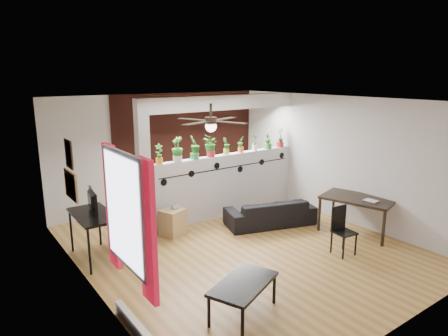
% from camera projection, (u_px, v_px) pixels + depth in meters
% --- Properties ---
extents(room_shell, '(6.30, 7.10, 2.90)m').
position_uv_depth(room_shell, '(240.00, 176.00, 6.89)').
color(room_shell, olive).
rests_on(room_shell, ground).
extents(partition_wall, '(3.60, 0.18, 1.35)m').
position_uv_depth(partition_wall, '(226.00, 185.00, 8.67)').
color(partition_wall, '#BCBCC1').
rests_on(partition_wall, ground).
extents(ceiling_header, '(3.60, 0.18, 0.30)m').
position_uv_depth(ceiling_header, '(226.00, 102.00, 8.26)').
color(ceiling_header, silver).
rests_on(ceiling_header, room_shell).
extents(pier_column, '(0.22, 0.20, 2.60)m').
position_uv_depth(pier_column, '(144.00, 169.00, 7.44)').
color(pier_column, '#BCBCC1').
rests_on(pier_column, ground).
extents(brick_panel, '(3.90, 0.05, 2.60)m').
position_uv_depth(brick_panel, '(191.00, 147.00, 9.69)').
color(brick_panel, maroon).
rests_on(brick_panel, ground).
extents(vine_decal, '(3.31, 0.01, 0.30)m').
position_uv_depth(vine_decal, '(229.00, 168.00, 8.50)').
color(vine_decal, black).
rests_on(vine_decal, partition_wall).
extents(window_assembly, '(0.09, 1.30, 1.55)m').
position_uv_depth(window_assembly, '(126.00, 214.00, 4.44)').
color(window_assembly, white).
rests_on(window_assembly, room_shell).
extents(baseboard_heater, '(0.08, 1.00, 0.18)m').
position_uv_depth(baseboard_heater, '(134.00, 326.00, 4.77)').
color(baseboard_heater, silver).
rests_on(baseboard_heater, ground).
extents(corkboard, '(0.03, 0.60, 0.45)m').
position_uv_depth(corkboard, '(71.00, 185.00, 6.16)').
color(corkboard, olive).
rests_on(corkboard, room_shell).
extents(framed_art, '(0.03, 0.34, 0.44)m').
position_uv_depth(framed_art, '(69.00, 154.00, 6.00)').
color(framed_art, '#8C7259').
rests_on(framed_art, room_shell).
extents(ceiling_fan, '(1.19, 1.19, 0.43)m').
position_uv_depth(ceiling_fan, '(211.00, 123.00, 5.96)').
color(ceiling_fan, black).
rests_on(ceiling_fan, room_shell).
extents(potted_plant_0, '(0.24, 0.21, 0.39)m').
position_uv_depth(potted_plant_0, '(159.00, 153.00, 7.57)').
color(potted_plant_0, orange).
rests_on(potted_plant_0, partition_wall).
extents(potted_plant_1, '(0.27, 0.31, 0.49)m').
position_uv_depth(potted_plant_1, '(177.00, 149.00, 7.78)').
color(potted_plant_1, silver).
rests_on(potted_plant_1, partition_wall).
extents(potted_plant_2, '(0.31, 0.28, 0.48)m').
position_uv_depth(potted_plant_2, '(194.00, 147.00, 8.01)').
color(potted_plant_2, '#2F8242').
rests_on(potted_plant_2, partition_wall).
extents(potted_plant_3, '(0.19, 0.24, 0.46)m').
position_uv_depth(potted_plant_3, '(211.00, 145.00, 8.24)').
color(potted_plant_3, red).
rests_on(potted_plant_3, partition_wall).
extents(potted_plant_4, '(0.20, 0.17, 0.36)m').
position_uv_depth(potted_plant_4, '(226.00, 146.00, 8.47)').
color(potted_plant_4, '#CEC648').
rests_on(potted_plant_4, partition_wall).
extents(potted_plant_5, '(0.18, 0.15, 0.36)m').
position_uv_depth(potted_plant_5, '(241.00, 144.00, 8.70)').
color(potted_plant_5, '#D36318').
rests_on(potted_plant_5, partition_wall).
extents(potted_plant_6, '(0.16, 0.19, 0.36)m').
position_uv_depth(potted_plant_6, '(255.00, 142.00, 8.92)').
color(potted_plant_6, white).
rests_on(potted_plant_6, partition_wall).
extents(potted_plant_7, '(0.33, 0.33, 0.48)m').
position_uv_depth(potted_plant_7, '(268.00, 138.00, 9.13)').
color(potted_plant_7, '#3C8B32').
rests_on(potted_plant_7, partition_wall).
extents(potted_plant_8, '(0.24, 0.28, 0.45)m').
position_uv_depth(potted_plant_8, '(280.00, 137.00, 9.36)').
color(potted_plant_8, '#B51D28').
rests_on(potted_plant_8, partition_wall).
extents(sofa, '(1.85, 1.17, 0.51)m').
position_uv_depth(sofa, '(270.00, 213.00, 8.18)').
color(sofa, black).
rests_on(sofa, ground).
extents(cube_shelf, '(0.52, 0.50, 0.51)m').
position_uv_depth(cube_shelf, '(173.00, 222.00, 7.64)').
color(cube_shelf, tan).
rests_on(cube_shelf, ground).
extents(cup, '(0.15, 0.15, 0.10)m').
position_uv_depth(cup, '(175.00, 206.00, 7.60)').
color(cup, gray).
rests_on(cup, cube_shelf).
extents(computer_desk, '(0.58, 1.10, 0.79)m').
position_uv_depth(computer_desk, '(93.00, 218.00, 6.55)').
color(computer_desk, black).
rests_on(computer_desk, ground).
extents(monitor, '(0.36, 0.11, 0.20)m').
position_uv_depth(monitor, '(90.00, 206.00, 6.63)').
color(monitor, black).
rests_on(monitor, computer_desk).
extents(office_chair, '(0.59, 0.59, 1.07)m').
position_uv_depth(office_chair, '(136.00, 221.00, 7.13)').
color(office_chair, black).
rests_on(office_chair, ground).
extents(dining_table, '(1.14, 1.48, 0.71)m').
position_uv_depth(dining_table, '(358.00, 201.00, 7.68)').
color(dining_table, black).
rests_on(dining_table, ground).
extents(book, '(0.20, 0.26, 0.02)m').
position_uv_depth(book, '(368.00, 202.00, 7.37)').
color(book, gray).
rests_on(book, dining_table).
extents(folding_chair, '(0.37, 0.37, 0.83)m').
position_uv_depth(folding_chair, '(341.00, 226.00, 6.83)').
color(folding_chair, black).
rests_on(folding_chair, ground).
extents(coffee_table, '(1.11, 0.89, 0.46)m').
position_uv_depth(coffee_table, '(243.00, 286.00, 5.06)').
color(coffee_table, black).
rests_on(coffee_table, ground).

